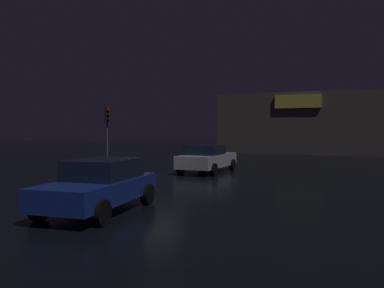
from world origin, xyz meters
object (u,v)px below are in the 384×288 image
Objects in this scene: car_near at (100,184)px; car_far at (207,158)px; traffic_signal_main at (108,121)px; store_building at (301,124)px.

car_far is (-0.27, 10.27, 0.02)m from car_near.
car_far is at bearing -18.99° from traffic_signal_main.
store_building is 32.79m from car_near.
store_building reaches higher than traffic_signal_main.
store_building is 3.48× the size of car_far.
car_near is (-2.99, -32.57, -2.24)m from store_building.
traffic_signal_main is 0.84× the size of car_far.
car_far is (7.99, -2.75, -2.13)m from traffic_signal_main.
car_near is at bearing -88.49° from car_far.
car_near is 10.27m from car_far.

